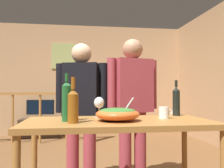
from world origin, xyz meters
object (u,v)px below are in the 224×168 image
(wine_bottle_amber, at_px, (73,105))
(mug_white, at_px, (164,113))
(wine_glass, at_px, (99,103))
(wine_bottle_green, at_px, (67,101))
(framed_picture, at_px, (64,56))
(tv_console, at_px, (41,128))
(salad_bowl, at_px, (118,114))
(flat_screen_tv, at_px, (41,108))
(wine_bottle_dark, at_px, (176,101))
(person_standing_right, at_px, (133,99))
(stair_railing, at_px, (49,110))
(serving_table, at_px, (118,131))
(person_standing_left, at_px, (81,104))

(wine_bottle_amber, xyz_separation_m, mug_white, (0.73, 0.18, -0.08))
(wine_glass, bearing_deg, wine_bottle_green, -133.97)
(framed_picture, xyz_separation_m, tv_console, (-0.48, -0.29, -1.65))
(salad_bowl, bearing_deg, wine_glass, 111.25)
(flat_screen_tv, bearing_deg, framed_picture, 33.98)
(wine_glass, height_order, wine_bottle_dark, wine_bottle_dark)
(person_standing_right, bearing_deg, flat_screen_tv, -79.92)
(flat_screen_tv, bearing_deg, tv_console, 90.00)
(salad_bowl, distance_m, wine_bottle_green, 0.39)
(framed_picture, distance_m, wine_bottle_dark, 4.08)
(stair_railing, bearing_deg, wine_bottle_dark, -62.97)
(serving_table, bearing_deg, wine_glass, 116.89)
(tv_console, xyz_separation_m, serving_table, (1.12, -3.76, 0.51))
(wine_bottle_amber, distance_m, person_standing_right, 1.04)
(serving_table, bearing_deg, tv_console, 106.62)
(wine_bottle_dark, bearing_deg, tv_console, 116.05)
(stair_railing, height_order, wine_bottle_amber, wine_bottle_amber)
(mug_white, bearing_deg, wine_bottle_dark, 47.69)
(stair_railing, relative_size, serving_table, 1.85)
(serving_table, height_order, mug_white, mug_white)
(tv_console, relative_size, person_standing_right, 0.57)
(salad_bowl, height_order, wine_glass, salad_bowl)
(flat_screen_tv, xyz_separation_m, wine_bottle_dark, (1.71, -3.46, 0.28))
(wine_bottle_green, bearing_deg, wine_bottle_amber, -64.96)
(wine_bottle_amber, relative_size, person_standing_right, 0.21)
(wine_glass, xyz_separation_m, person_standing_left, (-0.15, 0.45, -0.03))
(tv_console, distance_m, mug_white, 4.06)
(framed_picture, xyz_separation_m, wine_bottle_green, (0.25, -4.08, -0.90))
(wine_bottle_amber, bearing_deg, wine_bottle_dark, 23.25)
(wine_bottle_green, distance_m, person_standing_left, 0.74)
(flat_screen_tv, bearing_deg, salad_bowl, -73.61)
(person_standing_right, bearing_deg, serving_table, 53.97)
(flat_screen_tv, relative_size, salad_bowl, 1.77)
(wine_bottle_amber, bearing_deg, wine_bottle_green, 115.04)
(serving_table, xyz_separation_m, mug_white, (0.39, 0.05, 0.13))
(framed_picture, bearing_deg, serving_table, -80.94)
(framed_picture, xyz_separation_m, wine_glass, (0.52, -3.80, -0.94))
(salad_bowl, bearing_deg, person_standing_left, 109.31)
(tv_console, bearing_deg, salad_bowl, -73.74)
(wine_bottle_green, distance_m, mug_white, 0.79)
(person_standing_left, bearing_deg, stair_railing, -61.58)
(flat_screen_tv, height_order, wine_bottle_amber, wine_bottle_amber)
(flat_screen_tv, height_order, wine_bottle_green, wine_bottle_green)
(wine_bottle_dark, xyz_separation_m, mug_white, (-0.20, -0.21, -0.09))
(flat_screen_tv, distance_m, wine_glass, 3.63)
(stair_railing, bearing_deg, tv_console, 111.68)
(framed_picture, relative_size, wine_bottle_dark, 1.85)
(framed_picture, relative_size, stair_railing, 0.23)
(flat_screen_tv, height_order, mug_white, mug_white)
(wine_bottle_green, bearing_deg, mug_white, 5.73)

